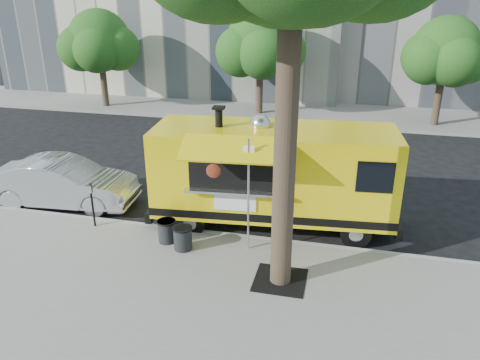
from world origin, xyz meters
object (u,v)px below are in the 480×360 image
object	(u,v)px
far_tree_b	(260,43)
sign_post	(248,189)
far_tree_c	(446,51)
food_truck	(272,173)
parking_meter	(92,199)
trash_bin_right	(183,237)
trash_bin_left	(167,230)
sedan	(63,183)
far_tree_a	(99,41)

from	to	relation	value
far_tree_b	sign_post	bearing A→B (deg)	-79.85
far_tree_c	food_truck	xyz separation A→B (m)	(-6.14, -12.23, -2.09)
parking_meter	sign_post	bearing A→B (deg)	-2.52
sign_post	trash_bin_right	size ratio (longest dim) A/B	4.80
far_tree_c	trash_bin_left	xyz separation A→B (m)	(-8.64, -14.10, -3.24)
far_tree_c	trash_bin_right	world-z (taller)	far_tree_c
far_tree_b	far_tree_c	world-z (taller)	far_tree_b
sedan	trash_bin_right	world-z (taller)	sedan
parking_meter	far_tree_a	bearing A→B (deg)	117.15
far_tree_c	trash_bin_right	distance (m)	16.81
far_tree_c	food_truck	world-z (taller)	far_tree_c
trash_bin_left	trash_bin_right	xyz separation A→B (m)	(0.55, -0.27, 0.01)
far_tree_a	parking_meter	world-z (taller)	far_tree_a
sedan	trash_bin_left	world-z (taller)	sedan
far_tree_a	food_truck	world-z (taller)	far_tree_a
parking_meter	sedan	distance (m)	2.26
far_tree_a	food_truck	distance (m)	17.10
far_tree_a	far_tree_b	xyz separation A→B (m)	(9.00, 0.40, 0.06)
far_tree_b	far_tree_a	bearing A→B (deg)	-177.46
far_tree_a	sedan	bearing A→B (deg)	-67.08
far_tree_a	parking_meter	distance (m)	15.59
parking_meter	trash_bin_right	distance (m)	3.01
trash_bin_right	food_truck	bearing A→B (deg)	47.57
far_tree_c	trash_bin_right	xyz separation A→B (m)	(-8.09, -14.37, -3.23)
far_tree_a	food_truck	size ratio (longest dim) A/B	0.75
sedan	trash_bin_left	size ratio (longest dim) A/B	7.55
far_tree_a	trash_bin_right	world-z (taller)	far_tree_a
far_tree_a	trash_bin_left	bearing A→B (deg)	-56.24
sign_post	parking_meter	size ratio (longest dim) A/B	2.25
far_tree_b	sign_post	distance (m)	14.61
far_tree_b	food_truck	bearing A→B (deg)	-77.16
parking_meter	trash_bin_right	world-z (taller)	parking_meter
parking_meter	food_truck	distance (m)	5.13
far_tree_b	sedan	world-z (taller)	far_tree_b
far_tree_b	sedan	distance (m)	13.61
trash_bin_left	trash_bin_right	world-z (taller)	trash_bin_right
far_tree_a	parking_meter	size ratio (longest dim) A/B	4.01
far_tree_b	trash_bin_right	bearing A→B (deg)	-86.47
far_tree_c	food_truck	bearing A→B (deg)	-116.66
far_tree_a	far_tree_c	bearing A→B (deg)	0.32
far_tree_c	sedan	xyz separation A→B (m)	(-12.80, -12.40, -2.95)
far_tree_b	far_tree_c	distance (m)	9.01
far_tree_c	sedan	world-z (taller)	far_tree_c
sedan	trash_bin_right	distance (m)	5.11
far_tree_c	sign_post	distance (m)	15.48
parking_meter	food_truck	size ratio (longest dim) A/B	0.19
far_tree_a	sedan	size ratio (longest dim) A/B	1.16
trash_bin_left	parking_meter	bearing A→B (deg)	171.61
parking_meter	sedan	bearing A→B (deg)	143.13
far_tree_b	trash_bin_left	bearing A→B (deg)	-88.59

